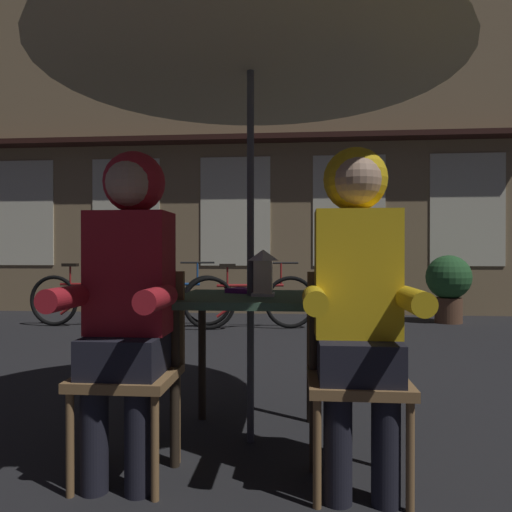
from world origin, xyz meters
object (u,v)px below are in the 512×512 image
Objects in this scene: person_right_hooded at (357,279)px; lantern at (263,272)px; patio_umbrella at (250,33)px; person_left_hooded at (128,278)px; book at (247,291)px; bicycle_third at (250,301)px; chair_left at (133,359)px; cafe_table at (251,315)px; bicycle_nearest at (91,300)px; potted_plant at (449,283)px; bicycle_second at (167,299)px; chair_right at (356,364)px.

lantern is at bearing 136.71° from person_right_hooded.
person_left_hooded is at bearing -138.43° from patio_umbrella.
book is (0.45, 0.58, -0.09)m from person_left_hooded.
lantern is 3.67m from bicycle_third.
person_right_hooded is at bearing -3.39° from chair_left.
lantern is 0.14× the size of bicycle_third.
patio_umbrella is 2.66× the size of chair_left.
patio_umbrella is at bearing 0.00° from cafe_table.
bicycle_nearest is at bearing 115.76° from person_left_hooded.
chair_left is at bearing 176.61° from person_right_hooded.
potted_plant reaches higher than cafe_table.
person_right_hooded is (0.48, -0.43, -1.21)m from patio_umbrella.
person_right_hooded is (0.48, -0.43, 0.21)m from cafe_table.
bicycle_nearest is at bearing 123.98° from cafe_table.
person_right_hooded reaches higher than bicycle_second.
person_right_hooded is 4.97m from bicycle_nearest.
book is (0.45, 0.52, 0.26)m from chair_left.
person_left_hooded is at bearing -76.83° from bicycle_second.
lantern is at bearing -28.71° from cafe_table.
bicycle_nearest is at bearing 123.98° from patio_umbrella.
cafe_table is 0.85× the size of chair_left.
bicycle_nearest is at bearing 179.58° from bicycle_third.
book is at bearing -68.31° from bicycle_second.
lantern is at bearing -55.56° from bicycle_nearest.
chair_right is at bearing -38.81° from lantern.
chair_right is (0.41, -0.33, -0.37)m from lantern.
potted_plant is at bearing 69.04° from chair_right.
chair_right is (0.48, -0.37, -0.15)m from cafe_table.
cafe_table is at bearing 138.43° from person_right_hooded.
cafe_table is 0.45× the size of bicycle_third.
person_left_hooded is 4.28m from bicycle_second.
chair_right is at bearing 0.00° from chair_left.
chair_right is 1.03m from person_left_hooded.
chair_right is 0.95× the size of potted_plant.
patio_umbrella is at bearing 142.45° from chair_right.
bicycle_second is (-0.97, 4.08, -0.14)m from chair_left.
person_right_hooded is (0.96, 0.00, 0.00)m from person_left_hooded.
book is at bearing 49.28° from chair_left.
patio_umbrella is 1.37m from person_right_hooded.
patio_umbrella is at bearing 151.29° from lantern.
lantern is 0.74m from chair_left.
bicycle_third is at bearing 95.69° from cafe_table.
patio_umbrella is 4.65m from bicycle_nearest.
chair_left is 4.40m from bicycle_nearest.
lantern is 4.91m from potted_plant.
person_left_hooded is (-0.00, -0.06, 0.36)m from chair_left.
cafe_table is 3.70× the size of book.
patio_umbrella is at bearing 138.43° from person_right_hooded.
person_right_hooded is 0.78m from book.
chair_left is at bearing -76.65° from bicycle_second.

